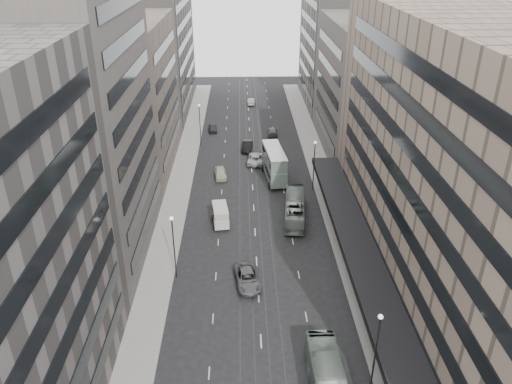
{
  "coord_description": "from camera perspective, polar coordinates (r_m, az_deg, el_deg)",
  "views": [
    {
      "loc": [
        -1.64,
        -36.96,
        36.09
      ],
      "look_at": [
        0.1,
        20.94,
        6.76
      ],
      "focal_mm": 35.0,
      "sensor_mm": 36.0,
      "label": 1
    }
  ],
  "objects": [
    {
      "name": "ground",
      "position": [
        51.68,
        0.62,
        -17.44
      ],
      "size": [
        220.0,
        220.0,
        0.0
      ],
      "primitive_type": "plane",
      "color": "black",
      "rests_on": "ground"
    },
    {
      "name": "sidewalk_right",
      "position": [
        83.83,
        7.82,
        1.14
      ],
      "size": [
        4.0,
        125.0,
        0.15
      ],
      "primitive_type": "cube",
      "color": "gray",
      "rests_on": "ground"
    },
    {
      "name": "sidewalk_left",
      "position": [
        83.36,
        -8.69,
        0.93
      ],
      "size": [
        4.0,
        125.0,
        0.15
      ],
      "primitive_type": "cube",
      "color": "gray",
      "rests_on": "ground"
    },
    {
      "name": "department_store",
      "position": [
        54.79,
        23.38,
        1.83
      ],
      "size": [
        19.2,
        60.0,
        30.0
      ],
      "color": "#81705E",
      "rests_on": "ground"
    },
    {
      "name": "building_right_mid",
      "position": [
        95.02,
        12.69,
        11.53
      ],
      "size": [
        15.0,
        28.0,
        24.0
      ],
      "primitive_type": "cube",
      "color": "#4C4642",
      "rests_on": "ground"
    },
    {
      "name": "building_right_far",
      "position": [
        123.18,
        9.51,
        16.18
      ],
      "size": [
        15.0,
        32.0,
        28.0
      ],
      "primitive_type": "cube",
      "color": "slate",
      "rests_on": "ground"
    },
    {
      "name": "building_left_b",
      "position": [
        62.37,
        -20.37,
        7.34
      ],
      "size": [
        15.0,
        26.0,
        34.0
      ],
      "primitive_type": "cube",
      "color": "#4C4642",
      "rests_on": "ground"
    },
    {
      "name": "building_left_c",
      "position": [
        88.5,
        -14.88,
        10.51
      ],
      "size": [
        15.0,
        28.0,
        25.0
      ],
      "primitive_type": "cube",
      "color": "#73665A",
      "rests_on": "ground"
    },
    {
      "name": "building_left_d",
      "position": [
        119.7,
        -11.68,
        15.69
      ],
      "size": [
        15.0,
        38.0,
        28.0
      ],
      "primitive_type": "cube",
      "color": "slate",
      "rests_on": "ground"
    },
    {
      "name": "lamp_right_near",
      "position": [
        45.87,
        13.64,
        -16.43
      ],
      "size": [
        0.44,
        0.44,
        8.32
      ],
      "color": "#262628",
      "rests_on": "ground"
    },
    {
      "name": "lamp_right_far",
      "position": [
        79.12,
        6.67,
        3.69
      ],
      "size": [
        0.44,
        0.44,
        8.32
      ],
      "color": "#262628",
      "rests_on": "ground"
    },
    {
      "name": "lamp_left_near",
      "position": [
        58.44,
        -9.42,
        -5.46
      ],
      "size": [
        0.44,
        0.44,
        8.32
      ],
      "color": "#262628",
      "rests_on": "ground"
    },
    {
      "name": "lamp_left_far",
      "position": [
        97.34,
        -6.45,
        8.18
      ],
      "size": [
        0.44,
        0.44,
        8.32
      ],
      "color": "#262628",
      "rests_on": "ground"
    },
    {
      "name": "bus_far",
      "position": [
        71.99,
        4.45,
        -1.89
      ],
      "size": [
        3.85,
        11.5,
        3.14
      ],
      "primitive_type": "imported",
      "rotation": [
        0.0,
        0.0,
        3.03
      ],
      "color": "gray",
      "rests_on": "ground"
    },
    {
      "name": "double_decker",
      "position": [
        83.19,
        2.1,
        3.3
      ],
      "size": [
        3.85,
        9.95,
        5.31
      ],
      "rotation": [
        0.0,
        0.0,
        0.11
      ],
      "color": "slate",
      "rests_on": "ground"
    },
    {
      "name": "panel_van",
      "position": [
        70.4,
        -4.09,
        -2.6
      ],
      "size": [
        2.67,
        4.7,
        2.82
      ],
      "rotation": [
        0.0,
        0.0,
        0.13
      ],
      "color": "white",
      "rests_on": "ground"
    },
    {
      "name": "sedan_2",
      "position": [
        59.08,
        -0.99,
        -9.82
      ],
      "size": [
        3.44,
        6.12,
        1.61
      ],
      "primitive_type": "imported",
      "rotation": [
        0.0,
        0.0,
        0.14
      ],
      "color": "#545456",
      "rests_on": "ground"
    },
    {
      "name": "sedan_4",
      "position": [
        84.7,
        -4.08,
        2.17
      ],
      "size": [
        2.46,
        4.97,
        1.63
      ],
      "primitive_type": "imported",
      "rotation": [
        0.0,
        0.0,
        0.12
      ],
      "color": "beige",
      "rests_on": "ground"
    },
    {
      "name": "sedan_5",
      "position": [
        95.81,
        -1.0,
        5.27
      ],
      "size": [
        2.39,
        5.36,
        1.71
      ],
      "primitive_type": "imported",
      "rotation": [
        0.0,
        0.0,
        -0.11
      ],
      "color": "black",
      "rests_on": "ground"
    },
    {
      "name": "sedan_6",
      "position": [
        90.31,
        -0.04,
        3.88
      ],
      "size": [
        3.38,
        6.26,
        1.67
      ],
      "primitive_type": "imported",
      "rotation": [
        0.0,
        0.0,
        3.04
      ],
      "color": "#BCBCB8",
      "rests_on": "ground"
    },
    {
      "name": "sedan_7",
      "position": [
        103.95,
        1.89,
        6.94
      ],
      "size": [
        2.04,
        4.91,
        1.42
      ],
      "primitive_type": "imported",
      "rotation": [
        0.0,
        0.0,
        3.13
      ],
      "color": "#545456",
      "rests_on": "ground"
    },
    {
      "name": "sedan_8",
      "position": [
        106.24,
        -4.97,
        7.31
      ],
      "size": [
        2.11,
        4.44,
        1.46
      ],
      "primitive_type": "imported",
      "rotation": [
        0.0,
        0.0,
        0.09
      ],
      "color": "#27272A",
      "rests_on": "ground"
    },
    {
      "name": "sedan_9",
      "position": [
        124.38,
        -0.55,
        10.34
      ],
      "size": [
        1.72,
        4.57,
        1.49
      ],
      "primitive_type": "imported",
      "rotation": [
        0.0,
        0.0,
        3.11
      ],
      "color": "#9D9982",
      "rests_on": "ground"
    }
  ]
}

